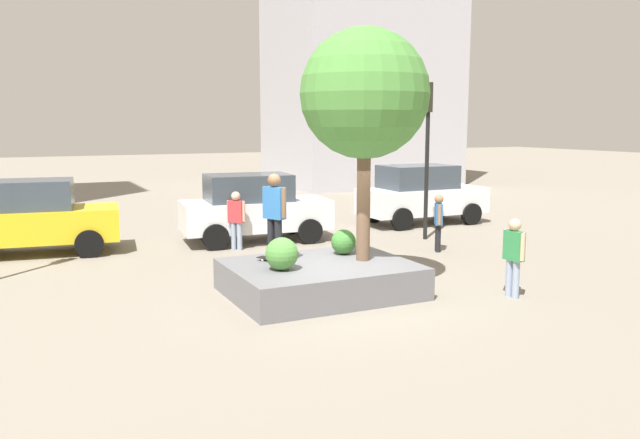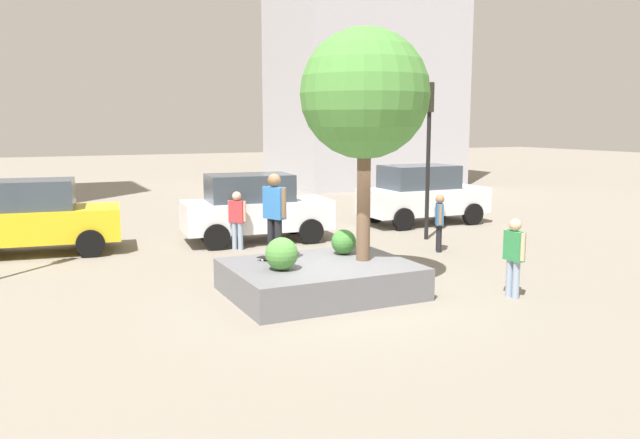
% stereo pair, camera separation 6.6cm
% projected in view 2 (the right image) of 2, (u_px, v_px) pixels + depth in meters
% --- Properties ---
extents(ground_plane, '(120.00, 120.00, 0.00)m').
position_uv_depth(ground_plane, '(338.00, 296.00, 12.84)').
color(ground_plane, gray).
extents(planter_ledge, '(3.63, 2.83, 0.64)m').
position_uv_depth(planter_ledge, '(320.00, 279.00, 12.97)').
color(planter_ledge, slate).
rests_on(planter_ledge, ground).
extents(plaza_tree, '(2.61, 2.61, 4.70)m').
position_uv_depth(plaza_tree, '(365.00, 95.00, 12.72)').
color(plaza_tree, brown).
rests_on(plaza_tree, planter_ledge).
extents(boxwood_shrub, '(0.64, 0.64, 0.64)m').
position_uv_depth(boxwood_shrub, '(282.00, 254.00, 12.30)').
color(boxwood_shrub, '#4C8C3D').
rests_on(boxwood_shrub, planter_ledge).
extents(hedge_clump, '(0.54, 0.54, 0.54)m').
position_uv_depth(hedge_clump, '(344.00, 242.00, 13.78)').
color(hedge_clump, '#3D7A33').
rests_on(hedge_clump, planter_ledge).
extents(skateboard, '(0.60, 0.79, 0.07)m').
position_uv_depth(skateboard, '(275.00, 259.00, 13.04)').
color(skateboard, black).
rests_on(skateboard, planter_ledge).
extents(skateboarder, '(0.39, 0.54, 1.74)m').
position_uv_depth(skateboarder, '(274.00, 210.00, 12.89)').
color(skateboarder, black).
rests_on(skateboarder, skateboard).
extents(taxi_cab, '(4.45, 2.43, 1.98)m').
position_uv_depth(taxi_cab, '(33.00, 217.00, 16.84)').
color(taxi_cab, gold).
rests_on(taxi_cab, ground).
extents(sedan_parked, '(4.42, 2.33, 1.98)m').
position_uv_depth(sedan_parked, '(255.00, 207.00, 18.63)').
color(sedan_parked, white).
rests_on(sedan_parked, ground).
extents(police_car, '(4.38, 2.08, 2.03)m').
position_uv_depth(police_car, '(422.00, 194.00, 21.89)').
color(police_car, white).
rests_on(police_car, ground).
extents(traffic_light_corner, '(0.37, 0.37, 4.61)m').
position_uv_depth(traffic_light_corner, '(428.00, 134.00, 18.66)').
color(traffic_light_corner, black).
rests_on(traffic_light_corner, ground).
extents(passerby_with_bag, '(0.36, 0.47, 1.55)m').
position_uv_depth(passerby_with_bag, '(439.00, 219.00, 17.17)').
color(passerby_with_bag, black).
rests_on(passerby_with_bag, ground).
extents(pedestrian_crossing, '(0.43, 0.44, 1.61)m').
position_uv_depth(pedestrian_crossing, '(237.00, 216.00, 17.43)').
color(pedestrian_crossing, '#8C9EB7').
rests_on(pedestrian_crossing, ground).
extents(bystander_watching, '(0.25, 0.54, 1.60)m').
position_uv_depth(bystander_watching, '(514.00, 252.00, 12.63)').
color(bystander_watching, '#8C9EB7').
rests_on(bystander_watching, ground).
extents(brick_midrise, '(9.31, 7.14, 18.97)m').
position_uv_depth(brick_midrise, '(364.00, 11.00, 34.89)').
color(brick_midrise, '#B2B2BC').
rests_on(brick_midrise, ground).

